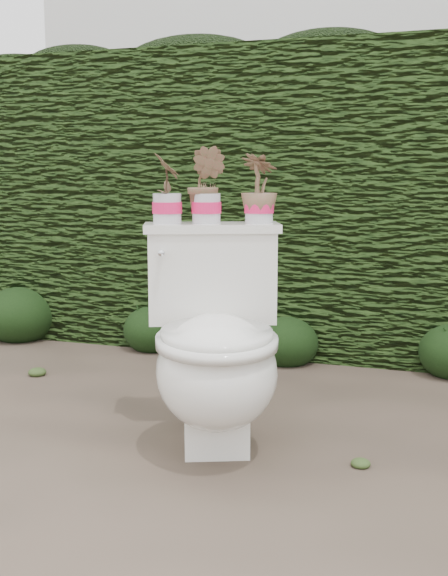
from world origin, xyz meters
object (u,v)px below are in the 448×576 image
(potted_plant_left, at_px, (167,191))
(potted_plant_center, at_px, (206,187))
(toilet, at_px, (215,350))
(potted_plant_right, at_px, (259,191))

(potted_plant_left, relative_size, potted_plant_center, 0.91)
(toilet, distance_m, potted_plant_left, 0.61)
(toilet, bearing_deg, potted_plant_right, 53.80)
(toilet, height_order, potted_plant_right, potted_plant_right)
(potted_plant_center, distance_m, potted_plant_right, 0.20)
(toilet, height_order, potted_plant_left, potted_plant_left)
(potted_plant_left, xyz_separation_m, potted_plant_center, (0.13, 0.06, 0.01))
(toilet, relative_size, potted_plant_right, 3.33)
(potted_plant_left, height_order, potted_plant_center, potted_plant_center)
(potted_plant_left, bearing_deg, toilet, -152.73)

